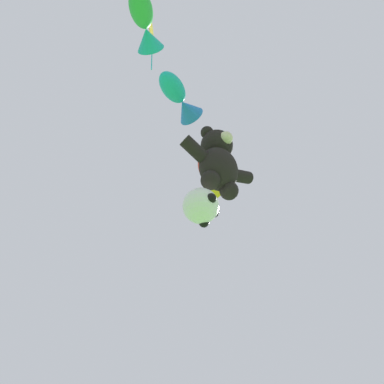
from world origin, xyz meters
TOP-DOWN VIEW (x-y plane):
  - teddy_bear_kite at (2.34, 3.87)m, footprint 2.47×1.09m
  - soccer_ball_kite at (1.81, 4.01)m, footprint 0.96×0.96m
  - fish_kite_crimson at (3.32, 5.45)m, footprint 1.70×1.60m
  - fish_kite_teal at (1.02, 3.93)m, footprint 1.85×1.35m
  - fish_kite_emerald at (-1.05, 2.48)m, footprint 1.51×1.49m
  - diamond_kite at (-0.43, 3.56)m, footprint 0.97×1.06m

SIDE VIEW (x-z plane):
  - soccer_ball_kite at x=1.81m, z-range 6.55..7.43m
  - teddy_bear_kite at x=2.34m, z-range 7.65..10.15m
  - fish_kite_crimson at x=3.32m, z-range 9.93..10.62m
  - fish_kite_emerald at x=-1.05m, z-range 10.11..10.81m
  - fish_kite_teal at x=1.02m, z-range 10.60..11.40m
  - diamond_kite at x=-0.43m, z-range 11.35..14.63m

